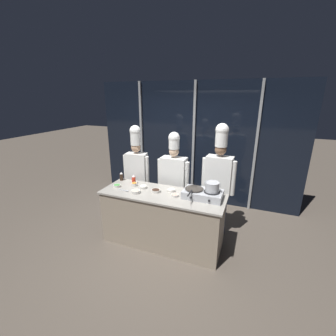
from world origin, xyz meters
The scene contains 19 objects.
ground_plane centered at (0.00, 0.00, 0.00)m, with size 24.00×24.00×0.00m, color brown.
window_wall_back centered at (0.00, 1.84, 1.35)m, with size 4.61×0.09×2.70m.
demo_counter centered at (0.00, 0.00, 0.46)m, with size 2.00×0.70×0.91m.
portable_stove centered at (0.63, 0.09, 0.97)m, with size 0.59×0.37×0.13m.
frying_pan centered at (0.50, 0.08, 1.05)m, with size 0.29×0.49×0.04m.
stock_pot centered at (0.77, 0.09, 1.11)m, with size 0.24×0.21×0.15m.
squeeze_bottle_chili centered at (-0.63, 0.19, 0.99)m, with size 0.07×0.07×0.17m.
squeeze_bottle_soy centered at (-0.92, 0.26, 0.98)m, with size 0.06×0.06×0.16m.
prep_bowl_soy_glaze centered at (-0.12, 0.01, 0.93)m, with size 0.15×0.15×0.05m.
prep_bowl_onion centered at (0.11, 0.12, 0.93)m, with size 0.13×0.13×0.04m.
prep_bowl_bean_sprouts centered at (-0.38, 0.07, 0.93)m, with size 0.13×0.13×0.05m.
prep_bowl_carrots centered at (-0.57, 0.11, 0.94)m, with size 0.10×0.10×0.06m.
prep_bowl_chicken centered at (-0.40, -0.15, 0.94)m, with size 0.14×0.14×0.05m.
prep_bowl_scallions centered at (-0.82, -0.04, 0.93)m, with size 0.13×0.13×0.04m.
prep_bowl_shrimp centered at (0.22, -0.03, 0.93)m, with size 0.12×0.12×0.04m.
serving_spoon_slotted centered at (-0.60, -0.13, 0.92)m, with size 0.21×0.05×0.02m.
chef_head centered at (-0.77, 0.57, 1.09)m, with size 0.51×0.25×1.88m.
chef_sous centered at (-0.03, 0.61, 1.02)m, with size 0.60×0.24×1.80m.
chef_line centered at (0.77, 0.65, 1.13)m, with size 0.57×0.25×1.98m.
Camera 1 is at (1.29, -3.01, 2.40)m, focal length 24.00 mm.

